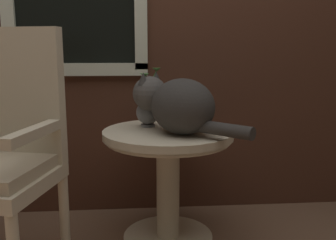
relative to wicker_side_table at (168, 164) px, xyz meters
name	(u,v)px	position (x,y,z in m)	size (l,w,h in m)	color
wicker_side_table	(168,164)	(0.00, 0.00, 0.00)	(0.63, 0.63, 0.57)	beige
cat	(177,104)	(0.04, -0.07, 0.30)	(0.50, 0.50, 0.28)	#33302D
pewter_vase_with_ivy	(148,109)	(-0.09, 0.10, 0.26)	(0.13, 0.12, 0.29)	slate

